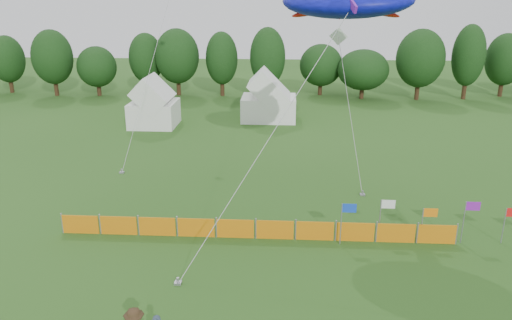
# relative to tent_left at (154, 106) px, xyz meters

# --- Properties ---
(treeline) EXTENTS (104.57, 8.78, 8.36)m
(treeline) POSITION_rel_tent_left_xyz_m (12.58, 14.09, 2.31)
(treeline) COLOR #382314
(treeline) RESTS_ON ground
(tent_left) EXTENTS (4.21, 4.21, 3.71)m
(tent_left) POSITION_rel_tent_left_xyz_m (0.00, 0.00, 0.00)
(tent_left) COLOR white
(tent_left) RESTS_ON ground
(tent_right) EXTENTS (5.28, 4.23, 3.73)m
(tent_right) POSITION_rel_tent_left_xyz_m (10.52, 2.95, 0.01)
(tent_right) COLOR white
(tent_right) RESTS_ON ground
(barrier_fence) EXTENTS (19.90, 0.06, 1.00)m
(barrier_fence) POSITION_rel_tent_left_xyz_m (10.73, -21.84, -1.37)
(barrier_fence) COLOR orange
(barrier_fence) RESTS_ON ground
(flag_row) EXTENTS (10.73, 0.79, 2.22)m
(flag_row) POSITION_rel_tent_left_xyz_m (20.08, -21.81, -0.49)
(flag_row) COLOR gray
(flag_row) RESTS_ON ground
(stingray_kite) EXTENTS (11.80, 18.35, 12.69)m
(stingray_kite) POSITION_rel_tent_left_xyz_m (15.25, -16.68, 9.55)
(stingray_kite) COLOR #0E13D1
(stingray_kite) RESTS_ON ground
(small_kite_white) EXTENTS (2.24, 5.09, 9.71)m
(small_kite_white) POSITION_rel_tent_left_xyz_m (15.91, -12.42, 4.65)
(small_kite_white) COLOR white
(small_kite_white) RESTS_ON ground
(small_kite_dark) EXTENTS (3.17, 11.15, 15.09)m
(small_kite_dark) POSITION_rel_tent_left_xyz_m (2.42, -6.82, 6.25)
(small_kite_dark) COLOR black
(small_kite_dark) RESTS_ON ground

